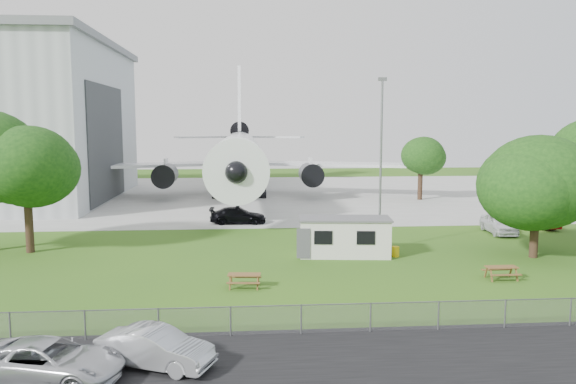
{
  "coord_description": "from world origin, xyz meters",
  "views": [
    {
      "loc": [
        -1.37,
        -32.46,
        8.93
      ],
      "look_at": [
        1.81,
        8.0,
        4.0
      ],
      "focal_mm": 35.0,
      "sensor_mm": 36.0,
      "label": 1
    }
  ],
  "objects": [
    {
      "name": "site_cabin",
      "position": [
        5.42,
        4.62,
        1.31
      ],
      "size": [
        6.87,
        3.32,
        2.62
      ],
      "color": "silver",
      "rests_on": "ground"
    },
    {
      "name": "car_west_estate",
      "position": [
        -8.22,
        -13.26,
        0.73
      ],
      "size": [
        5.63,
        3.43,
        1.46
      ],
      "primitive_type": "imported",
      "rotation": [
        0.0,
        0.0,
        1.37
      ],
      "color": "#BABCC2",
      "rests_on": "ground"
    },
    {
      "name": "tree_east_front",
      "position": [
        18.01,
        3.13,
        5.06
      ],
      "size": [
        8.01,
        8.01,
        9.07
      ],
      "color": "#382619",
      "rests_on": "ground"
    },
    {
      "name": "car_centre_sedan",
      "position": [
        -4.69,
        -12.33,
        0.72
      ],
      "size": [
        4.63,
        3.12,
        1.44
      ],
      "primitive_type": "imported",
      "rotation": [
        0.0,
        0.0,
        1.17
      ],
      "color": "#B3B5BA",
      "rests_on": "ground"
    },
    {
      "name": "ground",
      "position": [
        0.0,
        0.0,
        0.0
      ],
      "size": [
        160.0,
        160.0,
        0.0
      ],
      "primitive_type": "plane",
      "color": "#41721B"
    },
    {
      "name": "car_apron_van",
      "position": [
        -1.97,
        17.57,
        0.73
      ],
      "size": [
        5.08,
        2.19,
        1.46
      ],
      "primitive_type": "imported",
      "rotation": [
        0.0,
        0.0,
        1.54
      ],
      "color": "black",
      "rests_on": "ground"
    },
    {
      "name": "car_ne_sedan",
      "position": [
        24.18,
        13.51,
        0.64
      ],
      "size": [
        1.78,
        4.02,
        1.28
      ],
      "primitive_type": "imported",
      "rotation": [
        0.0,
        0.0,
        0.11
      ],
      "color": "#940807",
      "rests_on": "ground"
    },
    {
      "name": "car_ne_hatch",
      "position": [
        19.39,
        11.31,
        0.81
      ],
      "size": [
        2.25,
        4.86,
        1.61
      ],
      "primitive_type": "imported",
      "rotation": [
        0.0,
        0.0,
        -0.07
      ],
      "color": "silver",
      "rests_on": "ground"
    },
    {
      "name": "airliner",
      "position": [
        -2.0,
        35.86,
        5.27
      ],
      "size": [
        46.36,
        47.73,
        17.69
      ],
      "color": "white",
      "rests_on": "ground"
    },
    {
      "name": "tree_west_small",
      "position": [
        -16.35,
        7.31,
        5.75
      ],
      "size": [
        6.99,
        6.99,
        9.26
      ],
      "color": "#382619",
      "rests_on": "ground"
    },
    {
      "name": "concrete_apron",
      "position": [
        0.0,
        38.0,
        0.01
      ],
      "size": [
        120.0,
        46.0,
        0.03
      ],
      "primitive_type": "cube",
      "color": "#B7B7B2",
      "rests_on": "ground"
    },
    {
      "name": "tree_far_apron",
      "position": [
        19.36,
        31.99,
        5.35
      ],
      "size": [
        6.08,
        6.08,
        8.4
      ],
      "color": "#382619",
      "rests_on": "ground"
    },
    {
      "name": "asphalt_strip",
      "position": [
        0.0,
        -13.0,
        0.01
      ],
      "size": [
        120.0,
        8.0,
        0.02
      ],
      "primitive_type": "cube",
      "color": "black",
      "rests_on": "ground"
    },
    {
      "name": "picnic_west",
      "position": [
        -1.42,
        -2.4,
        0.0
      ],
      "size": [
        1.94,
        1.67,
        0.76
      ],
      "primitive_type": null,
      "rotation": [
        0.0,
        0.0,
        -0.1
      ],
      "color": "brown",
      "rests_on": "ground"
    },
    {
      "name": "picnic_east",
      "position": [
        13.4,
        -1.93,
        0.0
      ],
      "size": [
        1.82,
        1.52,
        0.76
      ],
      "primitive_type": null,
      "rotation": [
        0.0,
        0.0,
        0.01
      ],
      "color": "brown",
      "rests_on": "ground"
    },
    {
      "name": "lamp_mast",
      "position": [
        8.2,
        6.2,
        6.0
      ],
      "size": [
        0.16,
        0.16,
        12.0
      ],
      "primitive_type": "cylinder",
      "color": "slate",
      "rests_on": "ground"
    },
    {
      "name": "fence",
      "position": [
        0.0,
        -9.5,
        0.0
      ],
      "size": [
        58.0,
        0.04,
        1.3
      ],
      "primitive_type": "cube",
      "color": "gray",
      "rests_on": "ground"
    }
  ]
}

